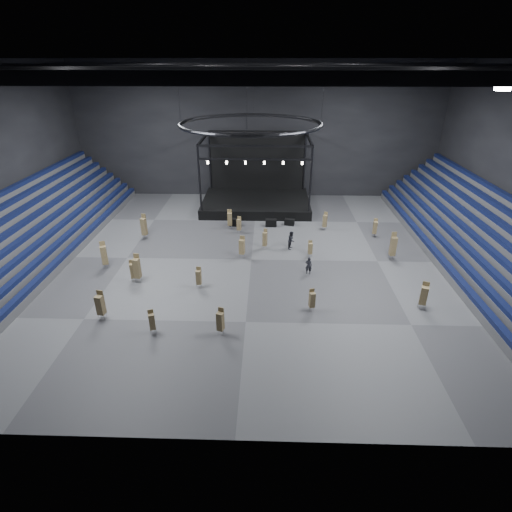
{
  "coord_description": "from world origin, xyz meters",
  "views": [
    {
      "loc": [
        1.54,
        -35.42,
        18.07
      ],
      "look_at": [
        0.52,
        -2.0,
        1.4
      ],
      "focal_mm": 28.0,
      "sensor_mm": 36.0,
      "label": 1
    }
  ],
  "objects_px": {
    "chair_stack_3": "(312,299)",
    "chair_stack_5": "(152,321)",
    "chair_stack_0": "(239,224)",
    "chair_stack_15": "(133,270)",
    "chair_stack_13": "(144,226)",
    "chair_stack_17": "(199,277)",
    "chair_stack_11": "(375,227)",
    "flight_case_left": "(235,222)",
    "crew_member": "(291,240)",
    "chair_stack_7": "(100,304)",
    "stage": "(256,195)",
    "flight_case_right": "(289,222)",
    "flight_case_mid": "(271,223)",
    "chair_stack_8": "(242,246)",
    "chair_stack_16": "(230,219)",
    "chair_stack_14": "(220,321)",
    "chair_stack_6": "(104,255)",
    "chair_stack_4": "(424,295)",
    "man_center": "(309,266)",
    "chair_stack_10": "(310,248)",
    "chair_stack_12": "(265,239)",
    "chair_stack_2": "(325,221)",
    "chair_stack_1": "(137,268)",
    "chair_stack_9": "(393,246)"
  },
  "relations": [
    {
      "from": "chair_stack_15",
      "to": "chair_stack_6",
      "type": "bearing_deg",
      "value": 124.58
    },
    {
      "from": "chair_stack_9",
      "to": "chair_stack_5",
      "type": "bearing_deg",
      "value": -153.35
    },
    {
      "from": "chair_stack_3",
      "to": "chair_stack_15",
      "type": "height_order",
      "value": "chair_stack_15"
    },
    {
      "from": "chair_stack_8",
      "to": "stage",
      "type": "bearing_deg",
      "value": 100.27
    },
    {
      "from": "chair_stack_3",
      "to": "chair_stack_5",
      "type": "bearing_deg",
      "value": -179.62
    },
    {
      "from": "chair_stack_4",
      "to": "chair_stack_16",
      "type": "bearing_deg",
      "value": 158.02
    },
    {
      "from": "chair_stack_0",
      "to": "chair_stack_15",
      "type": "relative_size",
      "value": 0.94
    },
    {
      "from": "chair_stack_10",
      "to": "chair_stack_6",
      "type": "bearing_deg",
      "value": -175.72
    },
    {
      "from": "stage",
      "to": "chair_stack_6",
      "type": "distance_m",
      "value": 23.01
    },
    {
      "from": "chair_stack_2",
      "to": "chair_stack_6",
      "type": "distance_m",
      "value": 24.29
    },
    {
      "from": "flight_case_mid",
      "to": "crew_member",
      "type": "distance_m",
      "value": 6.47
    },
    {
      "from": "chair_stack_0",
      "to": "chair_stack_13",
      "type": "height_order",
      "value": "chair_stack_13"
    },
    {
      "from": "flight_case_left",
      "to": "chair_stack_4",
      "type": "distance_m",
      "value": 23.65
    },
    {
      "from": "chair_stack_4",
      "to": "chair_stack_16",
      "type": "distance_m",
      "value": 23.39
    },
    {
      "from": "chair_stack_1",
      "to": "chair_stack_11",
      "type": "distance_m",
      "value": 25.89
    },
    {
      "from": "flight_case_mid",
      "to": "flight_case_right",
      "type": "relative_size",
      "value": 1.13
    },
    {
      "from": "flight_case_right",
      "to": "flight_case_mid",
      "type": "bearing_deg",
      "value": -168.78
    },
    {
      "from": "chair_stack_17",
      "to": "chair_stack_16",
      "type": "bearing_deg",
      "value": 86.33
    },
    {
      "from": "man_center",
      "to": "chair_stack_12",
      "type": "bearing_deg",
      "value": -40.52
    },
    {
      "from": "chair_stack_0",
      "to": "chair_stack_2",
      "type": "xyz_separation_m",
      "value": [
        9.91,
        1.26,
        0.08
      ]
    },
    {
      "from": "flight_case_left",
      "to": "chair_stack_11",
      "type": "height_order",
      "value": "chair_stack_11"
    },
    {
      "from": "chair_stack_16",
      "to": "chair_stack_14",
      "type": "bearing_deg",
      "value": -90.56
    },
    {
      "from": "chair_stack_12",
      "to": "chair_stack_13",
      "type": "relative_size",
      "value": 0.79
    },
    {
      "from": "flight_case_right",
      "to": "chair_stack_15",
      "type": "bearing_deg",
      "value": -136.42
    },
    {
      "from": "chair_stack_14",
      "to": "man_center",
      "type": "bearing_deg",
      "value": 72.09
    },
    {
      "from": "chair_stack_0",
      "to": "chair_stack_10",
      "type": "xyz_separation_m",
      "value": [
        7.56,
        -5.91,
        -0.1
      ]
    },
    {
      "from": "flight_case_mid",
      "to": "chair_stack_11",
      "type": "height_order",
      "value": "chair_stack_11"
    },
    {
      "from": "flight_case_left",
      "to": "man_center",
      "type": "relative_size",
      "value": 0.77
    },
    {
      "from": "chair_stack_17",
      "to": "man_center",
      "type": "relative_size",
      "value": 1.16
    },
    {
      "from": "chair_stack_16",
      "to": "chair_stack_17",
      "type": "bearing_deg",
      "value": -100.03
    },
    {
      "from": "chair_stack_16",
      "to": "crew_member",
      "type": "xyz_separation_m",
      "value": [
        6.95,
        -5.28,
        -0.27
      ]
    },
    {
      "from": "chair_stack_17",
      "to": "man_center",
      "type": "xyz_separation_m",
      "value": [
        9.75,
        2.79,
        -0.2
      ]
    },
    {
      "from": "flight_case_mid",
      "to": "chair_stack_15",
      "type": "xyz_separation_m",
      "value": [
        -12.36,
        -13.43,
        0.67
      ]
    },
    {
      "from": "flight_case_mid",
      "to": "stage",
      "type": "bearing_deg",
      "value": 104.97
    },
    {
      "from": "chair_stack_7",
      "to": "chair_stack_17",
      "type": "height_order",
      "value": "chair_stack_7"
    },
    {
      "from": "chair_stack_7",
      "to": "stage",
      "type": "bearing_deg",
      "value": 77.25
    },
    {
      "from": "chair_stack_11",
      "to": "chair_stack_17",
      "type": "xyz_separation_m",
      "value": [
        -17.9,
        -11.68,
        -0.06
      ]
    },
    {
      "from": "chair_stack_4",
      "to": "chair_stack_6",
      "type": "height_order",
      "value": "chair_stack_6"
    },
    {
      "from": "chair_stack_7",
      "to": "chair_stack_12",
      "type": "distance_m",
      "value": 17.92
    },
    {
      "from": "crew_member",
      "to": "chair_stack_8",
      "type": "bearing_deg",
      "value": 133.78
    },
    {
      "from": "chair_stack_12",
      "to": "chair_stack_13",
      "type": "xyz_separation_m",
      "value": [
        -13.36,
        2.3,
        0.3
      ]
    },
    {
      "from": "chair_stack_1",
      "to": "chair_stack_12",
      "type": "bearing_deg",
      "value": 39.56
    },
    {
      "from": "chair_stack_9",
      "to": "chair_stack_15",
      "type": "distance_m",
      "value": 24.91
    },
    {
      "from": "chair_stack_13",
      "to": "chair_stack_17",
      "type": "xyz_separation_m",
      "value": [
        7.7,
        -10.42,
        -0.39
      ]
    },
    {
      "from": "chair_stack_5",
      "to": "crew_member",
      "type": "xyz_separation_m",
      "value": [
        10.81,
        14.73,
        -0.06
      ]
    },
    {
      "from": "chair_stack_0",
      "to": "chair_stack_6",
      "type": "relative_size",
      "value": 0.72
    },
    {
      "from": "chair_stack_3",
      "to": "chair_stack_4",
      "type": "relative_size",
      "value": 0.82
    },
    {
      "from": "stage",
      "to": "chair_stack_7",
      "type": "bearing_deg",
      "value": -112.58
    },
    {
      "from": "chair_stack_16",
      "to": "chair_stack_6",
      "type": "bearing_deg",
      "value": -141.0
    },
    {
      "from": "chair_stack_5",
      "to": "chair_stack_10",
      "type": "xyz_separation_m",
      "value": [
        12.59,
        12.83,
        -0.07
      ]
    }
  ]
}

